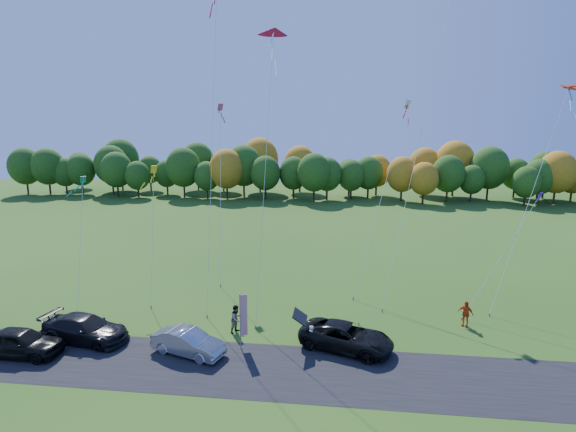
# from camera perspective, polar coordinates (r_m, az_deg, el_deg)

# --- Properties ---
(ground) EXTENTS (160.00, 160.00, 0.00)m
(ground) POSITION_cam_1_polar(r_m,az_deg,el_deg) (30.85, -1.36, -15.17)
(ground) COLOR #264C14
(asphalt_strip) EXTENTS (90.00, 6.00, 0.01)m
(asphalt_strip) POSITION_cam_1_polar(r_m,az_deg,el_deg) (27.38, -2.61, -18.92)
(asphalt_strip) COLOR black
(asphalt_strip) RESTS_ON ground
(tree_line) EXTENTS (116.00, 12.00, 10.00)m
(tree_line) POSITION_cam_1_polar(r_m,az_deg,el_deg) (83.48, 3.97, 2.14)
(tree_line) COLOR #1E4711
(tree_line) RESTS_ON ground
(black_suv) EXTENTS (6.43, 4.48, 1.63)m
(black_suv) POSITION_cam_1_polar(r_m,az_deg,el_deg) (29.36, 7.43, -14.96)
(black_suv) COLOR black
(black_suv) RESTS_ON ground
(silver_sedan) EXTENTS (4.94, 2.98, 1.54)m
(silver_sedan) POSITION_cam_1_polar(r_m,az_deg,el_deg) (29.24, -12.53, -15.38)
(silver_sedan) COLOR #A4A5A9
(silver_sedan) RESTS_ON ground
(dark_truck_a) EXTENTS (6.10, 3.28, 1.68)m
(dark_truck_a) POSITION_cam_1_polar(r_m,az_deg,el_deg) (32.86, -24.35, -12.90)
(dark_truck_a) COLOR black
(dark_truck_a) RESTS_ON ground
(dark_truck_b) EXTENTS (5.08, 2.09, 1.72)m
(dark_truck_b) POSITION_cam_1_polar(r_m,az_deg,el_deg) (32.77, -30.86, -13.59)
(dark_truck_b) COLOR black
(dark_truck_b) RESTS_ON ground
(person_tailgate_a) EXTENTS (0.52, 0.65, 1.57)m
(person_tailgate_a) POSITION_cam_1_polar(r_m,az_deg,el_deg) (29.16, 3.06, -15.13)
(person_tailgate_a) COLOR silver
(person_tailgate_a) RESTS_ON ground
(person_tailgate_b) EXTENTS (1.08, 1.16, 1.91)m
(person_tailgate_b) POSITION_cam_1_polar(r_m,az_deg,el_deg) (31.36, -6.56, -12.84)
(person_tailgate_b) COLOR gray
(person_tailgate_b) RESTS_ON ground
(person_east) EXTENTS (1.14, 0.97, 1.84)m
(person_east) POSITION_cam_1_polar(r_m,az_deg,el_deg) (34.35, 21.61, -11.44)
(person_east) COLOR #D34213
(person_east) RESTS_ON ground
(feather_flag) EXTENTS (0.45, 0.25, 3.63)m
(feather_flag) POSITION_cam_1_polar(r_m,az_deg,el_deg) (28.83, -5.76, -12.38)
(feather_flag) COLOR #999999
(feather_flag) RESTS_ON ground
(kite_delta_blue) EXTENTS (3.64, 12.02, 27.98)m
(kite_delta_blue) POSITION_cam_1_polar(r_m,az_deg,el_deg) (36.79, -9.56, 11.91)
(kite_delta_blue) COLOR #4C3F33
(kite_delta_blue) RESTS_ON ground
(kite_parafoil_orange) EXTENTS (8.51, 14.01, 29.13)m
(kite_parafoil_orange) POSITION_cam_1_polar(r_m,az_deg,el_deg) (39.51, 16.93, 11.85)
(kite_parafoil_orange) COLOR #4C3F33
(kite_parafoil_orange) RESTS_ON ground
(kite_delta_red) EXTENTS (2.42, 8.93, 22.18)m
(kite_delta_red) POSITION_cam_1_polar(r_m,az_deg,el_deg) (33.69, -2.64, 11.33)
(kite_delta_red) COLOR #4C3F33
(kite_delta_red) RESTS_ON ground
(kite_parafoil_rainbow) EXTENTS (7.85, 6.89, 17.19)m
(kite_parafoil_rainbow) POSITION_cam_1_polar(r_m,az_deg,el_deg) (38.80, 28.47, 2.20)
(kite_parafoil_rainbow) COLOR #4C3F33
(kite_parafoil_rainbow) RESTS_ON ground
(kite_diamond_yellow) EXTENTS (1.88, 5.64, 10.80)m
(kite_diamond_yellow) POSITION_cam_1_polar(r_m,az_deg,el_deg) (37.59, -16.84, -2.13)
(kite_diamond_yellow) COLOR #4C3F33
(kite_diamond_yellow) RESTS_ON ground
(kite_diamond_green) EXTENTS (2.33, 5.81, 9.96)m
(kite_diamond_green) POSITION_cam_1_polar(r_m,az_deg,el_deg) (38.65, -24.86, -3.02)
(kite_diamond_green) COLOR #4C3F33
(kite_diamond_green) RESTS_ON ground
(kite_diamond_white) EXTENTS (4.94, 6.59, 16.26)m
(kite_diamond_white) POSITION_cam_1_polar(r_m,az_deg,el_deg) (37.97, 11.77, 2.28)
(kite_diamond_white) COLOR #4C3F33
(kite_diamond_white) RESTS_ON ground
(kite_diamond_pink) EXTENTS (1.81, 6.78, 16.06)m
(kite_diamond_pink) POSITION_cam_1_polar(r_m,az_deg,el_deg) (40.99, -8.58, 3.10)
(kite_diamond_pink) COLOR #4C3F33
(kite_diamond_pink) RESTS_ON ground
(kite_diamond_blue_low) EXTENTS (5.94, 3.12, 9.35)m
(kite_diamond_blue_low) POSITION_cam_1_polar(r_m,az_deg,el_deg) (36.01, 25.43, -4.72)
(kite_diamond_blue_low) COLOR #4C3F33
(kite_diamond_blue_low) RESTS_ON ground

